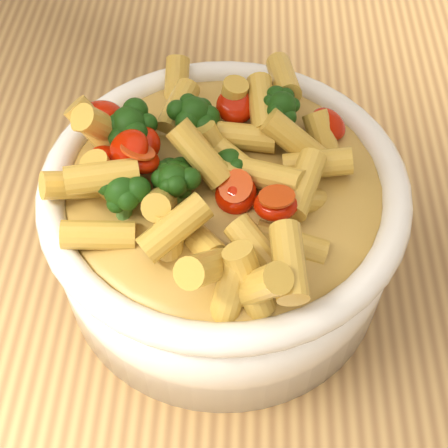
{
  "coord_description": "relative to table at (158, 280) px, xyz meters",
  "views": [
    {
      "loc": [
        0.08,
        -0.34,
        1.34
      ],
      "look_at": [
        0.07,
        -0.05,
        0.96
      ],
      "focal_mm": 50.0,
      "sensor_mm": 36.0,
      "label": 1
    }
  ],
  "objects": [
    {
      "name": "pasta_salad",
      "position": [
        0.07,
        -0.05,
        0.23
      ],
      "size": [
        0.21,
        0.21,
        0.05
      ],
      "color": "gold",
      "rests_on": "serving_bowl"
    },
    {
      "name": "serving_bowl",
      "position": [
        0.07,
        -0.05,
        0.16
      ],
      "size": [
        0.27,
        0.27,
        0.12
      ],
      "color": "white",
      "rests_on": "table"
    },
    {
      "name": "table",
      "position": [
        0.0,
        0.0,
        0.0
      ],
      "size": [
        1.2,
        0.8,
        0.9
      ],
      "color": "#B2874C",
      "rests_on": "ground"
    }
  ]
}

